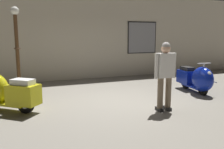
# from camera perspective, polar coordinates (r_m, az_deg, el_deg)

# --- Properties ---
(ground_plane) EXTENTS (60.00, 60.00, 0.00)m
(ground_plane) POSITION_cam_1_polar(r_m,az_deg,el_deg) (6.59, 0.69, -6.38)
(ground_plane) COLOR slate
(showroom_back_wall) EXTENTS (18.00, 0.24, 3.50)m
(showroom_back_wall) POSITION_cam_1_polar(r_m,az_deg,el_deg) (9.93, -7.61, 9.03)
(showroom_back_wall) COLOR #BCB29E
(showroom_back_wall) RESTS_ON ground
(scooter_0) EXTENTS (1.61, 1.48, 1.04)m
(scooter_0) POSITION_cam_1_polar(r_m,az_deg,el_deg) (6.28, -24.79, -3.59)
(scooter_0) COLOR black
(scooter_0) RESTS_ON ground
(scooter_1) EXTENTS (0.65, 1.65, 0.98)m
(scooter_1) POSITION_cam_1_polar(r_m,az_deg,el_deg) (7.90, 19.63, -0.98)
(scooter_1) COLOR black
(scooter_1) RESTS_ON ground
(lamppost) EXTENTS (0.28, 0.28, 2.61)m
(lamppost) POSITION_cam_1_polar(r_m,az_deg,el_deg) (7.75, -21.60, 5.09)
(lamppost) COLOR #472D19
(lamppost) RESTS_ON ground
(visitor_0) EXTENTS (0.55, 0.27, 1.63)m
(visitor_0) POSITION_cam_1_polar(r_m,az_deg,el_deg) (5.73, 12.51, 0.65)
(visitor_0) COLOR black
(visitor_0) RESTS_ON ground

